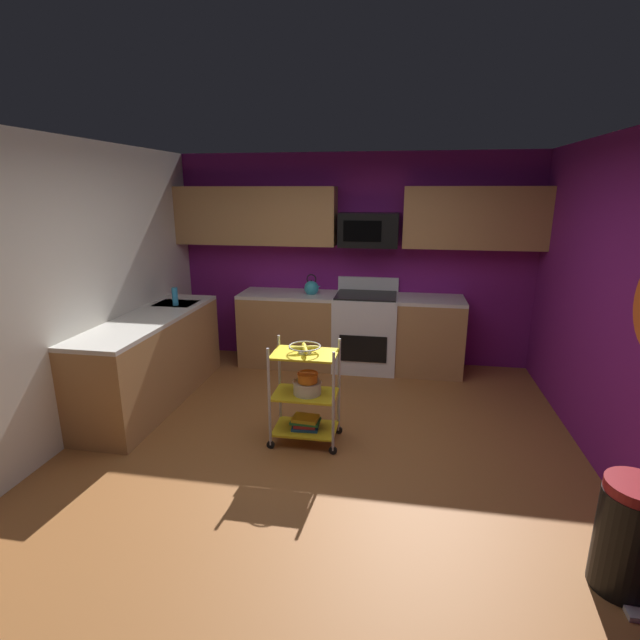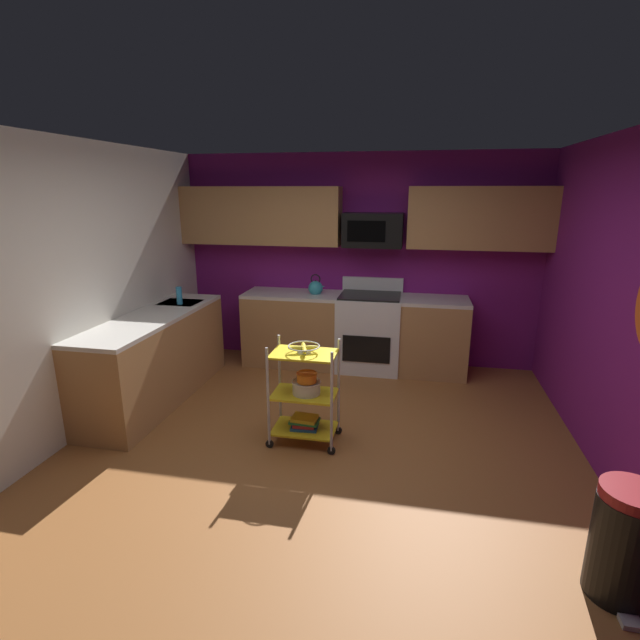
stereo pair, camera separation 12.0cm
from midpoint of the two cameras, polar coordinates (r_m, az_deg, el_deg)
name	(u,v)px [view 1 (the left image)]	position (r m, az deg, el deg)	size (l,w,h in m)	color
floor	(321,456)	(4.16, -0.79, -16.11)	(4.40, 4.80, 0.04)	#995B2D
wall_back	(353,260)	(6.02, 3.46, 7.21)	(4.52, 0.06, 2.60)	#751970
wall_left	(63,294)	(4.61, -29.28, 2.72)	(0.06, 4.80, 2.60)	silver
wall_right	(636,318)	(3.92, 33.13, 0.22)	(0.06, 4.80, 2.60)	#751970
counter_run	(272,342)	(5.49, -6.49, -2.66)	(3.57, 2.70, 0.92)	#B27F4C
oven_range	(365,331)	(5.86, 4.92, -1.30)	(0.76, 0.65, 1.10)	white
upper_cabinets	(349,217)	(5.77, 2.88, 12.36)	(4.40, 0.33, 0.70)	#B27F4C
microwave	(369,230)	(5.73, 5.29, 10.79)	(0.70, 0.39, 0.40)	black
rolling_cart	(305,394)	(4.14, -2.64, -8.93)	(0.61, 0.38, 0.91)	silver
fruit_bowl	(305,348)	(3.98, -2.71, -3.37)	(0.27, 0.27, 0.07)	silver
mixing_bowl_large	(307,387)	(4.11, -2.40, -8.10)	(0.25, 0.25, 0.11)	silver
mixing_bowl_small	(308,377)	(4.05, -2.35, -6.91)	(0.18, 0.18, 0.08)	orange
book_stack	(305,422)	(4.26, -2.59, -12.26)	(0.26, 0.20, 0.10)	#1E4C8C
kettle	(312,288)	(5.82, -1.62, 3.91)	(0.21, 0.18, 0.26)	teal
dish_soap_bottle	(175,296)	(5.49, -17.72, 2.73)	(0.06, 0.06, 0.20)	#2D8CBF
trash_can	(629,537)	(3.28, 32.35, -21.24)	(0.34, 0.42, 0.66)	black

